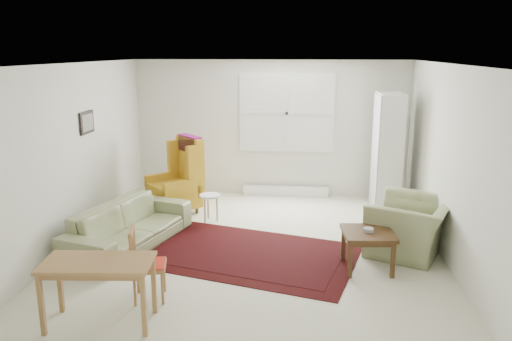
# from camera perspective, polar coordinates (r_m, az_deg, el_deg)

# --- Properties ---
(room) EXTENTS (5.04, 5.54, 2.51)m
(room) POSITION_cam_1_polar(r_m,az_deg,el_deg) (6.74, 0.08, 1.52)
(room) COLOR beige
(room) RESTS_ON ground
(rug) EXTENTS (3.12, 2.42, 0.03)m
(rug) POSITION_cam_1_polar(r_m,az_deg,el_deg) (6.76, -0.73, -9.51)
(rug) COLOR black
(rug) RESTS_ON ground
(sofa) EXTENTS (1.34, 2.20, 0.83)m
(sofa) POSITION_cam_1_polar(r_m,az_deg,el_deg) (7.14, -14.32, -5.23)
(sofa) COLOR #838A5C
(sofa) RESTS_ON ground
(armchair) EXTENTS (1.35, 1.43, 0.87)m
(armchair) POSITION_cam_1_polar(r_m,az_deg,el_deg) (7.02, 17.26, -5.56)
(armchair) COLOR #838A5C
(armchair) RESTS_ON ground
(wingback_chair) EXTENTS (1.08, 1.07, 1.28)m
(wingback_chair) POSITION_cam_1_polar(r_m,az_deg,el_deg) (8.39, -9.43, -0.55)
(wingback_chair) COLOR gold
(wingback_chair) RESTS_ON ground
(coffee_table) EXTENTS (0.67, 0.67, 0.50)m
(coffee_table) POSITION_cam_1_polar(r_m,az_deg,el_deg) (6.42, 12.60, -8.86)
(coffee_table) COLOR #462B15
(coffee_table) RESTS_ON ground
(stool) EXTENTS (0.35, 0.35, 0.44)m
(stool) POSITION_cam_1_polar(r_m,az_deg,el_deg) (8.01, -5.27, -4.23)
(stool) COLOR white
(stool) RESTS_ON ground
(cabinet) EXTENTS (0.43, 0.80, 1.99)m
(cabinet) POSITION_cam_1_polar(r_m,az_deg,el_deg) (8.64, 14.81, 1.98)
(cabinet) COLOR silver
(cabinet) RESTS_ON ground
(desk) EXTENTS (1.11, 0.63, 0.67)m
(desk) POSITION_cam_1_polar(r_m,az_deg,el_deg) (5.30, -17.43, -13.17)
(desk) COLOR #9C703F
(desk) RESTS_ON ground
(desk_chair) EXTENTS (0.43, 0.43, 0.82)m
(desk_chair) POSITION_cam_1_polar(r_m,az_deg,el_deg) (5.63, -12.15, -10.40)
(desk_chair) COLOR #9C703F
(desk_chair) RESTS_ON ground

